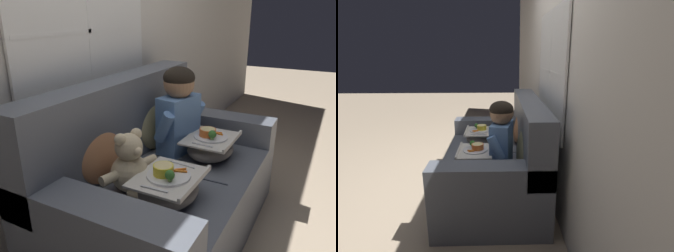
% 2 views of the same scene
% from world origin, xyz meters
% --- Properties ---
extents(ground_plane, '(14.00, 14.00, 0.00)m').
position_xyz_m(ground_plane, '(0.00, 0.00, 0.00)').
color(ground_plane, tan).
extents(wall_back_with_window, '(8.00, 0.08, 2.60)m').
position_xyz_m(wall_back_with_window, '(0.00, 0.61, 1.30)').
color(wall_back_with_window, beige).
rests_on(wall_back_with_window, ground_plane).
extents(couch, '(1.66, 0.98, 1.01)m').
position_xyz_m(couch, '(0.00, 0.07, 0.35)').
color(couch, '#565B66').
rests_on(couch, ground_plane).
extents(throw_pillow_behind_child, '(0.42, 0.20, 0.44)m').
position_xyz_m(throw_pillow_behind_child, '(0.31, 0.30, 0.66)').
color(throw_pillow_behind_child, tan).
rests_on(throw_pillow_behind_child, couch).
extents(throw_pillow_behind_teddy, '(0.39, 0.19, 0.40)m').
position_xyz_m(throw_pillow_behind_teddy, '(-0.31, 0.30, 0.66)').
color(throw_pillow_behind_teddy, '#B2754C').
rests_on(throw_pillow_behind_teddy, couch).
extents(child_figure, '(0.45, 0.25, 0.61)m').
position_xyz_m(child_figure, '(0.30, 0.09, 0.79)').
color(child_figure, '#5B84BC').
rests_on(child_figure, couch).
extents(teddy_bear, '(0.38, 0.28, 0.36)m').
position_xyz_m(teddy_bear, '(-0.31, 0.08, 0.61)').
color(teddy_bear, beige).
rests_on(teddy_bear, couch).
extents(lap_tray_child, '(0.39, 0.32, 0.22)m').
position_xyz_m(lap_tray_child, '(0.30, -0.15, 0.54)').
color(lap_tray_child, slate).
rests_on(lap_tray_child, child_figure).
extents(lap_tray_teddy, '(0.38, 0.32, 0.22)m').
position_xyz_m(lap_tray_teddy, '(-0.31, -0.15, 0.54)').
color(lap_tray_teddy, slate).
rests_on(lap_tray_teddy, teddy_bear).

